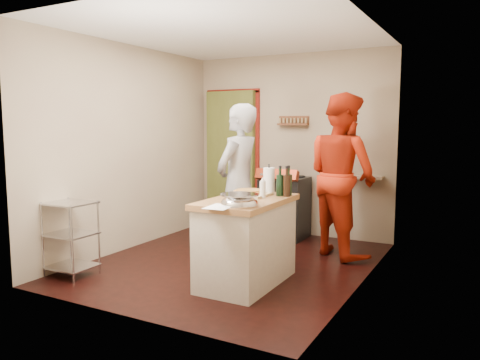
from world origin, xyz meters
name	(u,v)px	position (x,y,z in m)	size (l,w,h in m)	color
floor	(232,263)	(0.00, 0.00, 0.00)	(3.50, 3.50, 0.00)	black
back_wall	(252,155)	(-0.64, 1.78, 1.13)	(3.00, 0.44, 2.60)	tan
left_wall	(130,148)	(-1.50, 0.00, 1.30)	(0.04, 3.50, 2.60)	tan
right_wall	(365,155)	(1.50, 0.00, 1.30)	(0.04, 3.50, 2.60)	tan
ceiling	(231,32)	(0.00, 0.00, 2.61)	(3.00, 3.50, 0.02)	white
stove	(284,206)	(0.05, 1.42, 0.45)	(0.60, 0.63, 1.00)	black
wire_shelving	(71,235)	(-1.28, -1.20, 0.44)	(0.48, 0.40, 0.80)	silver
island	(247,239)	(0.48, -0.54, 0.46)	(0.68, 1.26, 1.17)	beige
person_stripe	(238,184)	(0.04, 0.08, 0.92)	(0.67, 0.44, 1.83)	#BCBCC1
person_red	(342,175)	(1.00, 0.95, 0.99)	(0.96, 0.75, 1.97)	#A9210B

